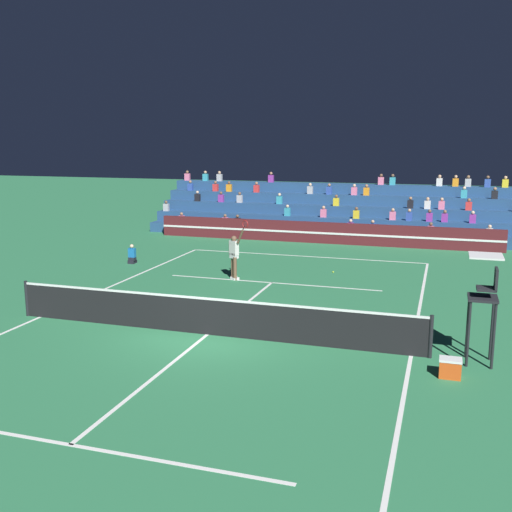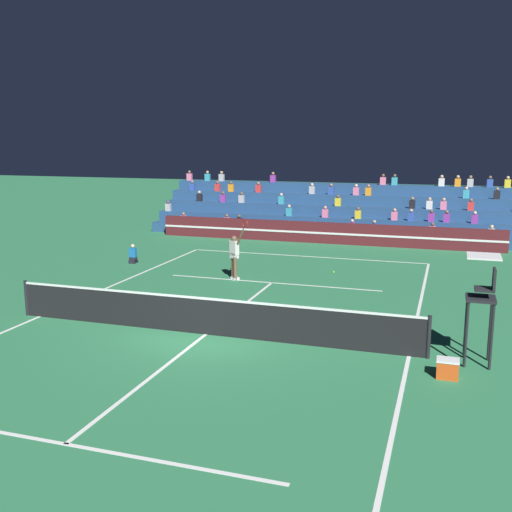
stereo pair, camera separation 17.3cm
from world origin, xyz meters
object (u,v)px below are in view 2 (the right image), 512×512
tennis_ball (334,272)px  equipment_cooler (448,368)px  ball_kid_courtside (133,256)px  tennis_player (235,254)px  umpire_chair (483,295)px

tennis_ball → equipment_cooler: (4.52, -9.98, 0.19)m
ball_kid_courtside → tennis_ball: ball_kid_courtside is taller
tennis_ball → equipment_cooler: bearing=-65.6°
ball_kid_courtside → tennis_player: 5.56m
ball_kid_courtside → equipment_cooler: 16.13m
tennis_ball → tennis_player: bearing=-145.8°
tennis_player → tennis_ball: 4.25m
umpire_chair → ball_kid_courtside: size_ratio=3.16×
ball_kid_courtside → tennis_ball: size_ratio=12.43×
umpire_chair → tennis_player: bearing=143.1°
umpire_chair → ball_kid_courtside: umpire_chair is taller
umpire_chair → equipment_cooler: 2.01m
tennis_ball → equipment_cooler: size_ratio=0.14×
ball_kid_courtside → tennis_player: bearing=-16.3°
equipment_cooler → ball_kid_courtside: bearing=145.2°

